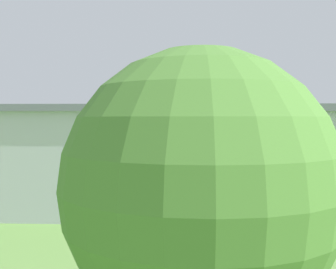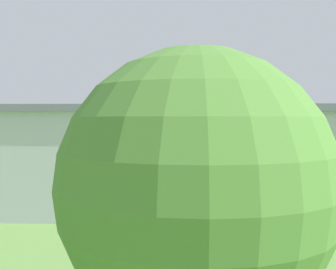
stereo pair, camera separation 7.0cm
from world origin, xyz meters
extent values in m
plane|color=#608C42|center=(0.00, 0.00, 0.00)|extent=(400.00, 400.00, 0.00)
cube|color=#B7BCC6|center=(4.25, 35.26, 2.82)|extent=(28.51, 13.31, 5.63)
cube|color=slate|center=(4.25, 35.26, 5.81)|extent=(29.14, 13.94, 0.35)
cube|color=#384251|center=(3.94, 29.29, 2.31)|extent=(9.77, 0.67, 4.62)
cylinder|color=yellow|center=(3.08, -0.30, 4.79)|extent=(2.81, 5.59, 1.95)
cone|color=black|center=(2.04, -3.17, 4.23)|extent=(0.91, 0.99, 0.79)
cube|color=yellow|center=(2.87, -0.89, 4.53)|extent=(8.54, 4.12, 0.35)
cube|color=yellow|center=(2.67, -1.43, 5.84)|extent=(8.54, 4.12, 0.35)
cube|color=yellow|center=(3.84, 1.80, 6.20)|extent=(0.54, 1.27, 1.48)
cube|color=yellow|center=(3.90, 1.97, 5.23)|extent=(2.75, 1.73, 0.24)
cylinder|color=black|center=(2.08, -0.28, 3.48)|extent=(0.35, 0.65, 0.64)
cylinder|color=black|center=(3.86, -0.92, 3.48)|extent=(0.35, 0.65, 0.64)
cylinder|color=#332D28|center=(0.17, -0.22, 5.19)|extent=(0.19, 0.34, 1.39)
cylinder|color=#332D28|center=(5.36, -2.10, 5.19)|extent=(0.19, 0.34, 1.39)
cylinder|color=#72338C|center=(-9.32, 27.54, 0.39)|extent=(0.44, 0.44, 0.78)
cylinder|color=#72338C|center=(-9.32, 27.54, 1.05)|extent=(0.53, 0.53, 0.55)
sphere|color=#9E704C|center=(-9.32, 27.54, 1.43)|extent=(0.21, 0.21, 0.21)
cylinder|color=navy|center=(13.13, 22.53, 0.42)|extent=(0.41, 0.41, 0.84)
cylinder|color=orange|center=(13.13, 22.53, 1.14)|extent=(0.49, 0.49, 0.60)
sphere|color=#D8AD84|center=(13.13, 22.53, 1.55)|extent=(0.23, 0.23, 0.23)
cylinder|color=#3F3F47|center=(16.74, 20.54, 0.43)|extent=(0.44, 0.44, 0.86)
cylinder|color=#3F3F47|center=(16.74, 20.54, 1.17)|extent=(0.53, 0.53, 0.61)
sphere|color=#D8AD84|center=(16.74, 20.54, 1.59)|extent=(0.23, 0.23, 0.23)
sphere|color=#4C7F33|center=(3.10, 56.13, 4.29)|extent=(4.08, 4.08, 4.08)
camera|label=1|loc=(3.58, 62.44, 5.29)|focal=46.50mm
camera|label=2|loc=(3.51, 62.44, 5.29)|focal=46.50mm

